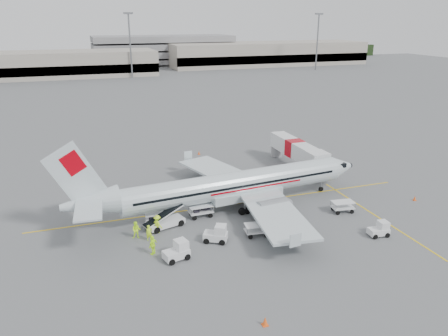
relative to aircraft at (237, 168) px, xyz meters
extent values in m
plane|color=#56595B|center=(-0.47, 0.98, -4.75)|extent=(360.00, 360.00, 0.00)
cube|color=yellow|center=(-0.47, 0.98, -4.75)|extent=(44.00, 0.20, 0.01)
cube|color=yellow|center=(13.53, -7.02, -4.75)|extent=(0.20, 20.00, 0.01)
cone|color=#FA5715|center=(20.55, -4.98, -4.46)|extent=(0.36, 0.36, 0.59)
cone|color=#FA5715|center=(1.55, 20.94, -4.46)|extent=(0.36, 0.36, 0.59)
cone|color=#FA5715|center=(-5.18, -19.50, -4.40)|extent=(0.44, 0.44, 0.71)
imported|color=#BCEE1F|center=(-10.69, -4.57, -3.96)|extent=(0.61, 0.43, 1.59)
imported|color=#BCEE1F|center=(-11.78, -3.74, -3.88)|extent=(1.02, 0.89, 1.76)
imported|color=#BCEE1F|center=(-9.62, -3.22, -3.81)|extent=(1.23, 1.41, 1.89)
imported|color=#BCEE1F|center=(-10.80, -7.29, -3.82)|extent=(1.10, 1.09, 1.86)
camera|label=1|loc=(-16.12, -42.45, 15.57)|focal=35.00mm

